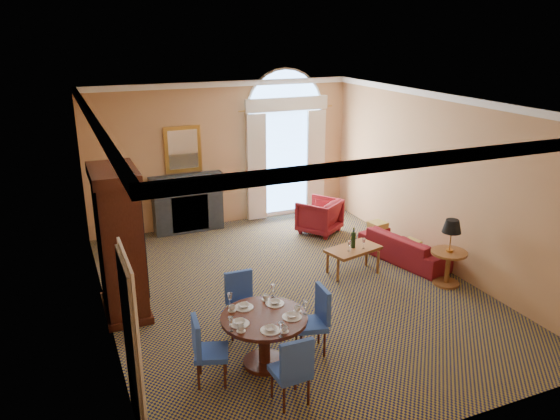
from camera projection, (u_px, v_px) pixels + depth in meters
name	position (u px, v px, depth m)	size (l,w,h in m)	color
ground	(291.00, 290.00, 9.39)	(7.50, 7.50, 0.00)	#111236
room_envelope	(275.00, 139.00, 9.16)	(6.04, 7.52, 3.45)	tan
armoire	(120.00, 245.00, 8.35)	(0.67, 1.19, 2.34)	#36150C
dining_table	(264.00, 328.00, 7.16)	(1.15, 1.15, 0.92)	#36150C
dining_chair_north	(241.00, 299.00, 7.95)	(0.53, 0.53, 0.94)	#294BA1
dining_chair_south	(293.00, 367.00, 6.36)	(0.44, 0.44, 0.94)	#294BA1
dining_chair_east	(316.00, 316.00, 7.50)	(0.50, 0.50, 0.94)	#294BA1
dining_chair_west	(204.00, 347.00, 6.77)	(0.53, 0.53, 0.94)	#294BA1
sofa	(406.00, 247.00, 10.51)	(1.87, 0.73, 0.55)	maroon
armchair	(319.00, 216.00, 11.91)	(0.80, 0.82, 0.75)	maroon
coffee_table	(353.00, 250.00, 9.89)	(1.08, 0.76, 0.88)	brown
side_table	(450.00, 246.00, 9.37)	(0.62, 0.62, 1.18)	brown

